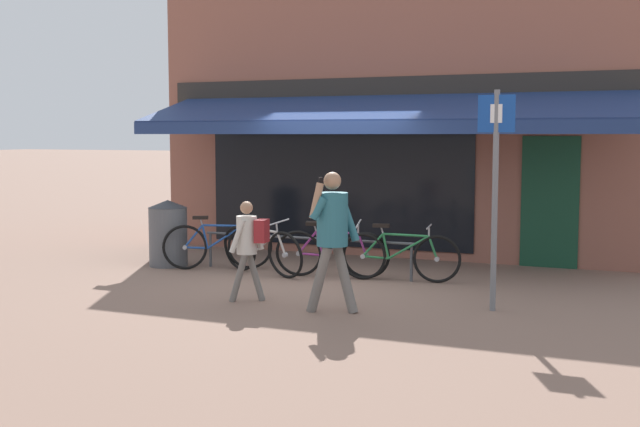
{
  "coord_description": "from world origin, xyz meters",
  "views": [
    {
      "loc": [
        4.62,
        -10.65,
        2.12
      ],
      "look_at": [
        0.37,
        -0.64,
        1.05
      ],
      "focal_mm": 45.0,
      "sensor_mm": 36.0,
      "label": 1
    }
  ],
  "objects_px": {
    "bicycle_silver": "(261,250)",
    "parking_sign": "(495,178)",
    "pedestrian_adult": "(332,227)",
    "bicycle_blue": "(217,245)",
    "bicycle_green": "(399,256)",
    "pedestrian_child": "(249,239)",
    "litter_bin": "(168,233)",
    "bicycle_purple": "(332,253)"
  },
  "relations": [
    {
      "from": "pedestrian_child",
      "to": "bicycle_green",
      "type": "bearing_deg",
      "value": -131.35
    },
    {
      "from": "pedestrian_adult",
      "to": "pedestrian_child",
      "type": "xyz_separation_m",
      "value": [
        -1.21,
        0.17,
        -0.23
      ]
    },
    {
      "from": "bicycle_silver",
      "to": "bicycle_blue",
      "type": "bearing_deg",
      "value": -171.13
    },
    {
      "from": "bicycle_blue",
      "to": "parking_sign",
      "type": "distance_m",
      "value": 4.93
    },
    {
      "from": "bicycle_silver",
      "to": "pedestrian_adult",
      "type": "xyz_separation_m",
      "value": [
        1.96,
        -1.97,
        0.65
      ]
    },
    {
      "from": "pedestrian_child",
      "to": "parking_sign",
      "type": "xyz_separation_m",
      "value": [
        2.97,
        0.66,
        0.81
      ]
    },
    {
      "from": "bicycle_blue",
      "to": "pedestrian_child",
      "type": "distance_m",
      "value": 2.59
    },
    {
      "from": "bicycle_silver",
      "to": "pedestrian_adult",
      "type": "distance_m",
      "value": 2.86
    },
    {
      "from": "bicycle_blue",
      "to": "pedestrian_child",
      "type": "bearing_deg",
      "value": -76.82
    },
    {
      "from": "bicycle_blue",
      "to": "bicycle_silver",
      "type": "distance_m",
      "value": 0.89
    },
    {
      "from": "bicycle_silver",
      "to": "bicycle_purple",
      "type": "height_order",
      "value": "bicycle_silver"
    },
    {
      "from": "bicycle_blue",
      "to": "bicycle_silver",
      "type": "height_order",
      "value": "bicycle_silver"
    },
    {
      "from": "pedestrian_adult",
      "to": "litter_bin",
      "type": "bearing_deg",
      "value": -20.95
    },
    {
      "from": "bicycle_green",
      "to": "bicycle_silver",
      "type": "bearing_deg",
      "value": 179.18
    },
    {
      "from": "pedestrian_adult",
      "to": "pedestrian_child",
      "type": "height_order",
      "value": "pedestrian_adult"
    },
    {
      "from": "pedestrian_child",
      "to": "parking_sign",
      "type": "relative_size",
      "value": 0.49
    },
    {
      "from": "pedestrian_adult",
      "to": "parking_sign",
      "type": "xyz_separation_m",
      "value": [
        1.76,
        0.84,
        0.58
      ]
    },
    {
      "from": "bicycle_blue",
      "to": "bicycle_green",
      "type": "relative_size",
      "value": 0.89
    },
    {
      "from": "bicycle_blue",
      "to": "bicycle_silver",
      "type": "relative_size",
      "value": 0.94
    },
    {
      "from": "bicycle_blue",
      "to": "bicycle_purple",
      "type": "relative_size",
      "value": 0.92
    },
    {
      "from": "bicycle_silver",
      "to": "parking_sign",
      "type": "distance_m",
      "value": 4.08
    },
    {
      "from": "bicycle_silver",
      "to": "parking_sign",
      "type": "height_order",
      "value": "parking_sign"
    },
    {
      "from": "pedestrian_child",
      "to": "litter_bin",
      "type": "distance_m",
      "value": 3.21
    },
    {
      "from": "bicycle_blue",
      "to": "parking_sign",
      "type": "xyz_separation_m",
      "value": [
        4.59,
        -1.31,
        1.23
      ]
    },
    {
      "from": "pedestrian_adult",
      "to": "parking_sign",
      "type": "bearing_deg",
      "value": -145.77
    },
    {
      "from": "pedestrian_adult",
      "to": "litter_bin",
      "type": "height_order",
      "value": "pedestrian_adult"
    },
    {
      "from": "bicycle_purple",
      "to": "pedestrian_child",
      "type": "xyz_separation_m",
      "value": [
        -0.33,
        -1.97,
        0.43
      ]
    },
    {
      "from": "bicycle_purple",
      "to": "pedestrian_adult",
      "type": "distance_m",
      "value": 2.41
    },
    {
      "from": "bicycle_purple",
      "to": "parking_sign",
      "type": "relative_size",
      "value": 0.65
    },
    {
      "from": "bicycle_green",
      "to": "parking_sign",
      "type": "bearing_deg",
      "value": -49.98
    },
    {
      "from": "bicycle_green",
      "to": "parking_sign",
      "type": "distance_m",
      "value": 2.49
    },
    {
      "from": "litter_bin",
      "to": "bicycle_purple",
      "type": "bearing_deg",
      "value": 0.25
    },
    {
      "from": "pedestrian_adult",
      "to": "parking_sign",
      "type": "height_order",
      "value": "parking_sign"
    },
    {
      "from": "litter_bin",
      "to": "pedestrian_child",
      "type": "bearing_deg",
      "value": -37.83
    },
    {
      "from": "bicycle_green",
      "to": "pedestrian_adult",
      "type": "xyz_separation_m",
      "value": [
        -0.13,
        -2.26,
        0.66
      ]
    },
    {
      "from": "litter_bin",
      "to": "bicycle_silver",
      "type": "bearing_deg",
      "value": -5.17
    },
    {
      "from": "litter_bin",
      "to": "parking_sign",
      "type": "height_order",
      "value": "parking_sign"
    },
    {
      "from": "bicycle_blue",
      "to": "pedestrian_adult",
      "type": "relative_size",
      "value": 0.93
    },
    {
      "from": "bicycle_purple",
      "to": "pedestrian_child",
      "type": "bearing_deg",
      "value": -111.45
    },
    {
      "from": "bicycle_blue",
      "to": "bicycle_green",
      "type": "bearing_deg",
      "value": -23.95
    },
    {
      "from": "bicycle_green",
      "to": "pedestrian_child",
      "type": "xyz_separation_m",
      "value": [
        -1.34,
        -2.09,
        0.43
      ]
    },
    {
      "from": "bicycle_green",
      "to": "pedestrian_adult",
      "type": "relative_size",
      "value": 1.04
    }
  ]
}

